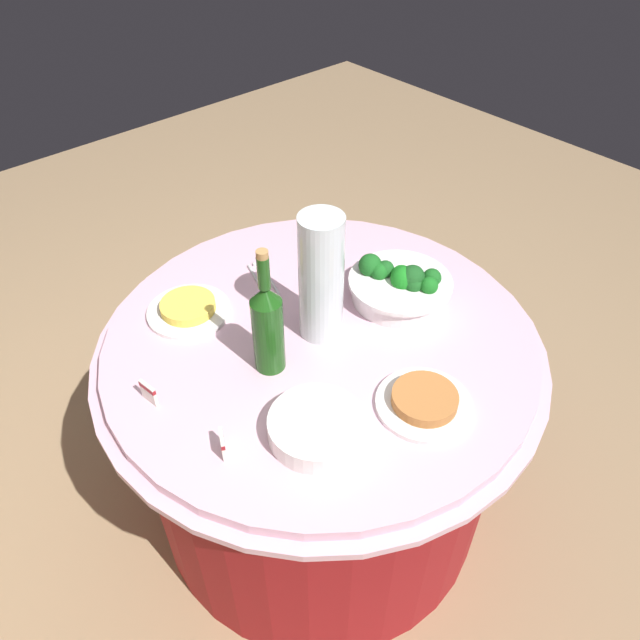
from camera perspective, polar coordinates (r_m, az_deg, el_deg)
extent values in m
plane|color=#9E7F5B|center=(2.12, 0.00, -16.12)|extent=(6.00, 6.00, 0.00)
cylinder|color=maroon|center=(1.84, 0.00, -10.40)|extent=(1.01, 1.01, 0.69)
cylinder|color=#E0B2C6|center=(1.57, 0.00, -2.44)|extent=(1.16, 1.16, 0.02)
cylinder|color=#E0B2C6|center=(1.56, 0.00, -1.79)|extent=(1.10, 1.10, 0.03)
cylinder|color=white|center=(1.66, 7.49, 2.77)|extent=(0.26, 0.26, 0.05)
cylinder|color=white|center=(1.64, 7.59, 3.61)|extent=(0.28, 0.28, 0.01)
sphere|color=#19581E|center=(1.64, 6.18, 4.79)|extent=(0.05, 0.05, 0.05)
sphere|color=#195F1E|center=(1.63, 8.55, 3.86)|extent=(0.06, 0.06, 0.06)
sphere|color=#195F1E|center=(1.64, 10.50, 3.94)|extent=(0.05, 0.05, 0.05)
sphere|color=#19521E|center=(1.61, 8.71, 4.02)|extent=(0.07, 0.07, 0.07)
sphere|color=#19681E|center=(1.62, 7.84, 3.84)|extent=(0.04, 0.04, 0.04)
sphere|color=#19841E|center=(1.63, 7.69, 4.17)|extent=(0.06, 0.06, 0.06)
sphere|color=#197E1E|center=(1.62, 7.83, 3.90)|extent=(0.07, 0.07, 0.07)
sphere|color=#19551E|center=(1.61, 8.83, 3.41)|extent=(0.05, 0.05, 0.05)
sphere|color=#19601E|center=(1.62, 7.88, 3.98)|extent=(0.04, 0.04, 0.04)
sphere|color=#196C1E|center=(1.60, 10.25, 3.21)|extent=(0.05, 0.05, 0.05)
sphere|color=#195E1E|center=(1.64, 4.75, 5.18)|extent=(0.06, 0.06, 0.06)
sphere|color=#19631E|center=(1.63, 5.63, 4.55)|extent=(0.05, 0.05, 0.05)
cylinder|color=white|center=(1.33, -0.35, -10.59)|extent=(0.21, 0.21, 0.01)
cylinder|color=white|center=(1.32, -0.35, -10.33)|extent=(0.21, 0.21, 0.01)
cylinder|color=white|center=(1.31, -0.35, -10.06)|extent=(0.21, 0.21, 0.01)
cylinder|color=white|center=(1.31, -0.35, -9.79)|extent=(0.21, 0.21, 0.01)
cylinder|color=white|center=(1.30, -0.35, -9.52)|extent=(0.21, 0.21, 0.01)
cylinder|color=#194C14|center=(1.41, -4.96, -1.34)|extent=(0.07, 0.07, 0.20)
cone|color=#194C14|center=(1.33, -5.26, 2.45)|extent=(0.07, 0.07, 0.04)
cylinder|color=#194C14|center=(1.29, -5.42, 4.51)|extent=(0.03, 0.03, 0.08)
cylinder|color=#B2844C|center=(1.26, -5.56, 6.24)|extent=(0.03, 0.03, 0.02)
cylinder|color=silver|center=(1.45, 0.11, 3.96)|extent=(0.11, 0.11, 0.34)
sphere|color=#E5B26B|center=(1.54, -0.42, 0.50)|extent=(0.06, 0.06, 0.06)
sphere|color=#E5B26B|center=(1.52, -0.14, -0.38)|extent=(0.06, 0.06, 0.06)
sphere|color=#E5B26B|center=(1.53, 0.87, 0.22)|extent=(0.06, 0.06, 0.06)
sphere|color=#72C64C|center=(1.50, -0.67, 1.76)|extent=(0.06, 0.06, 0.06)
sphere|color=#72C64C|center=(1.48, 0.33, 1.14)|extent=(0.06, 0.06, 0.06)
sphere|color=#72C64C|center=(1.51, 0.66, 2.01)|extent=(0.06, 0.06, 0.06)
sphere|color=red|center=(1.46, -0.66, 3.05)|extent=(0.06, 0.06, 0.06)
sphere|color=red|center=(1.45, 0.75, 2.91)|extent=(0.06, 0.06, 0.06)
sphere|color=red|center=(1.48, 0.24, 3.73)|extent=(0.06, 0.06, 0.06)
sphere|color=#E5B26B|center=(1.42, -0.38, 4.48)|extent=(0.06, 0.06, 0.06)
sphere|color=#E5B26B|center=(1.43, 0.95, 4.86)|extent=(0.06, 0.06, 0.06)
sphere|color=#E5B26B|center=(1.45, -0.24, 5.35)|extent=(0.06, 0.06, 0.06)
sphere|color=#72C64C|center=(1.38, 0.11, 6.14)|extent=(0.06, 0.06, 0.06)
sphere|color=#72C64C|center=(1.41, 0.86, 6.89)|extent=(0.06, 0.06, 0.06)
sphere|color=#72C64C|center=(1.41, -0.63, 6.90)|extent=(0.06, 0.06, 0.06)
cylinder|color=silver|center=(1.73, -4.80, 3.96)|extent=(0.15, 0.06, 0.01)
cylinder|color=silver|center=(1.72, -5.93, 3.67)|extent=(0.15, 0.06, 0.01)
sphere|color=silver|center=(1.78, -6.19, 5.27)|extent=(0.01, 0.01, 0.01)
cylinder|color=white|center=(1.40, 9.76, -7.82)|extent=(0.22, 0.22, 0.01)
cylinder|color=#B77038|center=(1.38, 9.84, -7.31)|extent=(0.15, 0.15, 0.03)
cylinder|color=white|center=(1.64, -12.25, 0.82)|extent=(0.22, 0.22, 0.01)
cylinder|color=#F2D14C|center=(1.63, -12.35, 1.30)|extent=(0.14, 0.14, 0.02)
cube|color=white|center=(1.43, -15.84, -6.64)|extent=(0.05, 0.01, 0.05)
cube|color=maroon|center=(1.41, -15.97, -6.16)|extent=(0.05, 0.02, 0.01)
cube|color=white|center=(1.30, -9.15, -11.47)|extent=(0.05, 0.03, 0.05)
cube|color=maroon|center=(1.29, -9.23, -11.00)|extent=(0.05, 0.03, 0.01)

